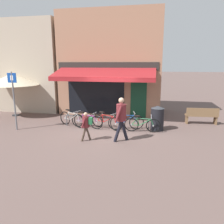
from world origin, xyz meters
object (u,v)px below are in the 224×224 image
object	(u,v)px
bicycle_silver	(72,119)
pedestrian_child	(86,123)
pedestrian_adult	(121,115)
litter_bin	(157,118)
bicycle_blue	(126,122)
park_bench	(202,115)
parking_sign	(14,95)
bicycle_green	(142,125)
bicycle_purple	(87,121)
bicycle_red	(106,121)
cafe_parasol	(12,79)

from	to	relation	value
bicycle_silver	pedestrian_child	bearing A→B (deg)	-29.11
pedestrian_adult	litter_bin	distance (m)	2.35
bicycle_blue	park_bench	size ratio (longest dim) A/B	1.02
bicycle_silver	pedestrian_adult	distance (m)	3.27
bicycle_silver	parking_sign	size ratio (longest dim) A/B	0.57
bicycle_blue	bicycle_green	bearing A→B (deg)	-32.56
bicycle_purple	bicycle_green	world-z (taller)	bicycle_green
bicycle_silver	bicycle_red	size ratio (longest dim) A/B	0.94
bicycle_red	bicycle_green	world-z (taller)	bicycle_green
bicycle_blue	park_bench	bearing A→B (deg)	10.51
bicycle_blue	park_bench	xyz separation A→B (m)	(3.71, 1.71, 0.08)
pedestrian_adult	parking_sign	distance (m)	5.17
pedestrian_adult	litter_bin	size ratio (longest dim) A/B	1.53
bicycle_purple	pedestrian_child	world-z (taller)	pedestrian_child
pedestrian_child	park_bench	distance (m)	6.19
bicycle_blue	bicycle_green	xyz separation A→B (m)	(0.78, -0.26, -0.02)
bicycle_green	park_bench	bearing A→B (deg)	31.72
bicycle_green	bicycle_silver	bearing A→B (deg)	172.76
cafe_parasol	park_bench	bearing A→B (deg)	0.56
bicycle_blue	pedestrian_child	size ratio (longest dim) A/B	1.40
bicycle_silver	bicycle_green	xyz separation A→B (m)	(3.51, -0.32, -0.02)
pedestrian_adult	cafe_parasol	size ratio (longest dim) A/B	0.60
bicycle_red	pedestrian_child	size ratio (longest dim) A/B	1.39
pedestrian_adult	bicycle_green	bearing A→B (deg)	-128.53
bicycle_red	bicycle_blue	size ratio (longest dim) A/B	0.99
cafe_parasol	park_bench	distance (m)	10.78
bicycle_green	cafe_parasol	size ratio (longest dim) A/B	0.56
bicycle_purple	bicycle_red	world-z (taller)	bicycle_red
bicycle_green	parking_sign	distance (m)	6.06
litter_bin	parking_sign	bearing A→B (deg)	-169.46
bicycle_purple	cafe_parasol	size ratio (longest dim) A/B	0.56
bicycle_silver	cafe_parasol	world-z (taller)	cafe_parasol
bicycle_red	cafe_parasol	size ratio (longest dim) A/B	0.55
bicycle_blue	pedestrian_adult	bearing A→B (deg)	-104.01
bicycle_blue	parking_sign	size ratio (longest dim) A/B	0.61
bicycle_green	bicycle_purple	bearing A→B (deg)	174.46
bicycle_blue	parking_sign	bearing A→B (deg)	177.03
park_bench	bicycle_red	bearing A→B (deg)	-163.14
bicycle_green	litter_bin	world-z (taller)	litter_bin
bicycle_silver	litter_bin	xyz separation A→B (m)	(4.18, 0.15, 0.21)
litter_bin	cafe_parasol	bearing A→B (deg)	170.55
bicycle_red	pedestrian_child	world-z (taller)	pedestrian_child
pedestrian_adult	parking_sign	xyz separation A→B (m)	(-5.10, 0.57, 0.57)
bicycle_red	park_bench	bearing A→B (deg)	45.22
bicycle_purple	park_bench	world-z (taller)	park_bench
bicycle_red	bicycle_blue	bearing A→B (deg)	27.95
bicycle_silver	bicycle_green	distance (m)	3.52
bicycle_purple	parking_sign	xyz separation A→B (m)	(-3.19, -0.91, 1.30)
bicycle_blue	bicycle_purple	bearing A→B (deg)	168.67
bicycle_green	bicycle_blue	bearing A→B (deg)	159.55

